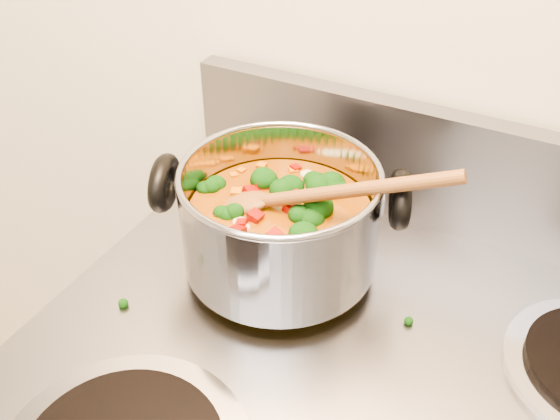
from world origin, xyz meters
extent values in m
cube|color=gray|center=(-0.02, 1.47, 1.00)|extent=(0.77, 0.03, 0.16)
cylinder|color=#A5A5AD|center=(-0.20, 1.31, 0.92)|extent=(0.19, 0.19, 0.01)
cylinder|color=black|center=(-0.20, 1.31, 0.93)|extent=(0.15, 0.15, 0.01)
cylinder|color=#9A9AA2|center=(-0.19, 1.30, 1.00)|extent=(0.22, 0.22, 0.12)
torus|color=#9A9AA2|center=(-0.19, 1.30, 1.06)|extent=(0.23, 0.23, 0.01)
cylinder|color=#80530B|center=(-0.19, 1.30, 0.97)|extent=(0.21, 0.21, 0.07)
torus|color=black|center=(-0.32, 1.25, 1.04)|extent=(0.05, 0.08, 0.08)
torus|color=black|center=(-0.07, 1.34, 1.04)|extent=(0.05, 0.08, 0.08)
ellipsoid|color=black|center=(-0.15, 1.28, 1.01)|extent=(0.04, 0.04, 0.03)
ellipsoid|color=black|center=(-0.13, 1.34, 1.01)|extent=(0.04, 0.04, 0.03)
ellipsoid|color=black|center=(-0.18, 1.28, 1.01)|extent=(0.04, 0.04, 0.03)
ellipsoid|color=black|center=(-0.18, 1.34, 1.01)|extent=(0.04, 0.04, 0.03)
ellipsoid|color=black|center=(-0.13, 1.25, 1.01)|extent=(0.04, 0.04, 0.03)
ellipsoid|color=black|center=(-0.21, 1.22, 1.01)|extent=(0.04, 0.04, 0.03)
ellipsoid|color=black|center=(-0.15, 1.30, 1.01)|extent=(0.04, 0.04, 0.03)
ellipsoid|color=black|center=(-0.19, 1.23, 1.01)|extent=(0.04, 0.04, 0.03)
ellipsoid|color=maroon|center=(-0.21, 1.36, 1.01)|extent=(0.01, 0.01, 0.01)
ellipsoid|color=maroon|center=(-0.21, 1.37, 1.01)|extent=(0.01, 0.01, 0.01)
ellipsoid|color=maroon|center=(-0.19, 1.32, 1.01)|extent=(0.01, 0.01, 0.01)
ellipsoid|color=maroon|center=(-0.22, 1.22, 1.01)|extent=(0.01, 0.01, 0.01)
ellipsoid|color=maroon|center=(-0.14, 1.24, 1.01)|extent=(0.01, 0.01, 0.01)
ellipsoid|color=maroon|center=(-0.18, 1.27, 1.01)|extent=(0.01, 0.01, 0.01)
ellipsoid|color=maroon|center=(-0.19, 1.28, 1.01)|extent=(0.01, 0.01, 0.01)
ellipsoid|color=maroon|center=(-0.25, 1.33, 1.01)|extent=(0.01, 0.01, 0.01)
ellipsoid|color=maroon|center=(-0.26, 1.36, 1.01)|extent=(0.01, 0.01, 0.01)
ellipsoid|color=maroon|center=(-0.12, 1.32, 1.01)|extent=(0.01, 0.01, 0.01)
ellipsoid|color=maroon|center=(-0.21, 1.36, 1.01)|extent=(0.01, 0.01, 0.01)
ellipsoid|color=maroon|center=(-0.22, 1.30, 1.01)|extent=(0.01, 0.01, 0.01)
ellipsoid|color=maroon|center=(-0.22, 1.24, 1.01)|extent=(0.01, 0.01, 0.01)
ellipsoid|color=maroon|center=(-0.23, 1.34, 1.01)|extent=(0.01, 0.01, 0.01)
ellipsoid|color=#BA5F0A|center=(-0.15, 1.31, 1.01)|extent=(0.01, 0.01, 0.01)
ellipsoid|color=#BA5F0A|center=(-0.18, 1.24, 1.01)|extent=(0.01, 0.01, 0.01)
ellipsoid|color=#BA5F0A|center=(-0.14, 1.24, 1.01)|extent=(0.01, 0.01, 0.01)
ellipsoid|color=#BA5F0A|center=(-0.27, 1.30, 1.01)|extent=(0.01, 0.01, 0.01)
ellipsoid|color=#BA5F0A|center=(-0.26, 1.28, 1.01)|extent=(0.01, 0.01, 0.01)
ellipsoid|color=#BA5F0A|center=(-0.17, 1.36, 1.01)|extent=(0.01, 0.01, 0.01)
ellipsoid|color=#BA5F0A|center=(-0.17, 1.38, 1.01)|extent=(0.01, 0.01, 0.01)
ellipsoid|color=#BA5F0A|center=(-0.23, 1.35, 1.01)|extent=(0.01, 0.01, 0.01)
ellipsoid|color=#BA5F0A|center=(-0.15, 1.31, 1.01)|extent=(0.01, 0.01, 0.01)
ellipsoid|color=#BA5F0A|center=(-0.20, 1.22, 1.01)|extent=(0.01, 0.01, 0.01)
ellipsoid|color=#CCBD8C|center=(-0.12, 1.32, 1.01)|extent=(0.02, 0.02, 0.01)
ellipsoid|color=#CCBD8C|center=(-0.15, 1.33, 1.01)|extent=(0.02, 0.02, 0.01)
ellipsoid|color=#CCBD8C|center=(-0.12, 1.32, 1.01)|extent=(0.02, 0.02, 0.01)
ellipsoid|color=#CCBD8C|center=(-0.28, 1.28, 1.01)|extent=(0.02, 0.02, 0.01)
ellipsoid|color=#CCBD8C|center=(-0.25, 1.26, 1.01)|extent=(0.02, 0.02, 0.01)
ellipsoid|color=#CCBD8C|center=(-0.20, 1.34, 1.01)|extent=(0.02, 0.02, 0.01)
ellipsoid|color=#CCBD8C|center=(-0.15, 1.37, 1.01)|extent=(0.02, 0.02, 0.01)
ellipsoid|color=brown|center=(-0.24, 1.29, 1.01)|extent=(0.08, 0.06, 0.04)
cylinder|color=brown|center=(-0.12, 1.31, 1.05)|extent=(0.24, 0.06, 0.10)
ellipsoid|color=black|center=(-0.20, 1.10, 0.92)|extent=(0.01, 0.01, 0.01)
ellipsoid|color=black|center=(-0.25, 1.44, 0.92)|extent=(0.01, 0.01, 0.01)
ellipsoid|color=black|center=(-0.30, 1.16, 0.92)|extent=(0.01, 0.01, 0.01)
camera|label=1|loc=(0.06, 0.81, 1.43)|focal=40.00mm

